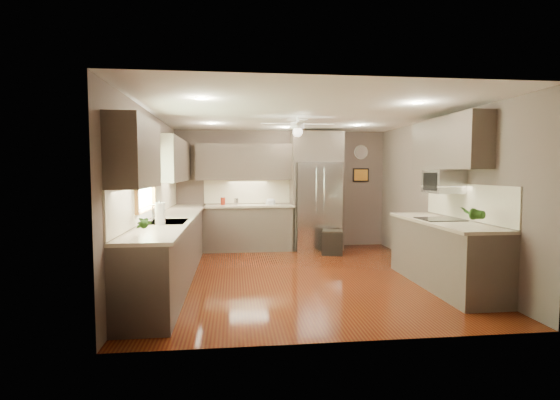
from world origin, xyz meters
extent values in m
plane|color=#481409|center=(0.00, 0.00, 0.00)|extent=(5.00, 5.00, 0.00)
plane|color=white|center=(0.00, 0.00, 2.50)|extent=(5.00, 5.00, 0.00)
plane|color=#64544C|center=(0.00, 2.50, 1.25)|extent=(4.50, 0.00, 4.50)
plane|color=#64544C|center=(0.00, -2.50, 1.25)|extent=(4.50, 0.00, 4.50)
plane|color=#64544C|center=(-2.25, 0.00, 1.25)|extent=(0.00, 5.00, 5.00)
plane|color=#64544C|center=(2.25, 0.00, 1.25)|extent=(0.00, 5.00, 5.00)
cylinder|color=maroon|center=(-1.25, 2.22, 1.02)|extent=(0.11, 0.11, 0.15)
cylinder|color=silver|center=(-0.98, 2.23, 1.01)|extent=(0.10, 0.10, 0.13)
imported|color=white|center=(-2.09, -0.23, 1.04)|extent=(0.09, 0.09, 0.20)
imported|color=#2A5819|center=(-1.97, -1.84, 1.09)|extent=(0.17, 0.12, 0.30)
imported|color=#2A5819|center=(1.91, -1.49, 1.11)|extent=(0.23, 0.21, 0.33)
imported|color=#C6B195|center=(-0.27, 2.19, 0.96)|extent=(0.21, 0.21, 0.05)
cube|color=#4C3D37|center=(-1.95, 0.15, 0.45)|extent=(0.60, 4.70, 0.90)
cube|color=#C1AD9B|center=(-1.94, 0.15, 0.92)|extent=(0.65, 4.70, 0.04)
cube|color=#F0E8C5|center=(-2.24, 0.15, 1.20)|extent=(0.02, 4.70, 0.50)
cube|color=#4C3D37|center=(-0.72, 2.20, 0.45)|extent=(1.85, 0.60, 0.90)
cube|color=#C1AD9B|center=(-0.72, 2.19, 0.92)|extent=(1.85, 0.65, 0.04)
cube|color=#F0E8C5|center=(-0.72, 2.49, 1.20)|extent=(1.85, 0.02, 0.50)
cube|color=#4C3D37|center=(-2.08, -1.60, 1.83)|extent=(0.33, 1.20, 0.75)
cube|color=#4C3D37|center=(-2.08, 1.30, 1.83)|extent=(0.33, 2.40, 0.75)
cube|color=#4C3D37|center=(-0.72, 2.33, 1.83)|extent=(2.15, 0.33, 0.75)
cube|color=#4C3D37|center=(2.08, -0.55, 2.03)|extent=(0.33, 1.70, 0.75)
cube|color=#BFF2B2|center=(-2.23, -0.50, 1.55)|extent=(0.01, 1.00, 0.80)
cube|color=brown|center=(-2.21, -0.50, 1.98)|extent=(0.05, 1.12, 0.06)
cube|color=brown|center=(-2.21, -0.50, 1.12)|extent=(0.05, 1.12, 0.06)
cube|color=brown|center=(-2.21, -1.03, 1.55)|extent=(0.05, 0.06, 0.80)
cube|color=brown|center=(-2.21, 0.03, 1.55)|extent=(0.05, 0.06, 0.80)
cube|color=silver|center=(-1.93, -0.50, 0.93)|extent=(0.50, 0.70, 0.03)
cube|color=#262626|center=(-1.93, -0.50, 0.89)|extent=(0.44, 0.62, 0.05)
cylinder|color=silver|center=(-2.13, -0.50, 1.05)|extent=(0.02, 0.02, 0.24)
cylinder|color=silver|center=(-2.07, -0.50, 1.17)|extent=(0.16, 0.02, 0.02)
cube|color=silver|center=(0.70, 2.14, 0.91)|extent=(0.92, 0.72, 1.82)
cube|color=black|center=(0.70, 1.80, 0.66)|extent=(0.88, 0.02, 0.02)
cube|color=black|center=(0.70, 1.79, 1.25)|extent=(0.01, 0.02, 1.00)
cylinder|color=silver|center=(0.62, 1.76, 1.25)|extent=(0.02, 0.02, 0.90)
cylinder|color=silver|center=(0.78, 1.76, 1.25)|extent=(0.02, 0.02, 0.90)
cube|color=#4C3D37|center=(0.70, 2.20, 2.14)|extent=(1.04, 0.60, 0.63)
cube|color=#4C3D37|center=(0.20, 2.20, 0.91)|extent=(0.06, 0.60, 1.82)
cube|color=#4C3D37|center=(1.20, 2.20, 0.91)|extent=(0.06, 0.60, 1.82)
cube|color=#4C3D37|center=(1.93, -0.80, 0.45)|extent=(0.65, 2.20, 0.90)
cube|color=#C1AD9B|center=(1.91, -0.80, 0.92)|extent=(0.70, 2.20, 0.04)
cube|color=#F0E8C5|center=(2.24, -0.80, 1.20)|extent=(0.02, 2.20, 0.50)
cube|color=black|center=(1.91, -0.70, 0.94)|extent=(0.56, 0.52, 0.01)
cube|color=silver|center=(2.03, -0.55, 1.48)|extent=(0.42, 0.55, 0.34)
cube|color=black|center=(1.82, -0.55, 1.48)|extent=(0.02, 0.40, 0.26)
cylinder|color=white|center=(0.00, 0.30, 2.46)|extent=(0.03, 0.03, 0.08)
cylinder|color=white|center=(0.00, 0.30, 2.36)|extent=(0.22, 0.22, 0.10)
sphere|color=white|center=(0.00, 0.30, 2.26)|extent=(0.16, 0.16, 0.16)
cube|color=white|center=(0.35, 0.30, 2.38)|extent=(0.48, 0.11, 0.01)
cube|color=white|center=(0.00, 0.65, 2.38)|extent=(0.11, 0.48, 0.01)
cube|color=white|center=(-0.35, 0.30, 2.38)|extent=(0.48, 0.11, 0.01)
cube|color=white|center=(0.00, -0.05, 2.38)|extent=(0.11, 0.48, 0.01)
cylinder|color=white|center=(-1.40, 1.30, 2.49)|extent=(0.14, 0.14, 0.01)
cylinder|color=white|center=(1.30, 1.30, 2.49)|extent=(0.14, 0.14, 0.01)
cylinder|color=white|center=(-1.40, -1.20, 2.49)|extent=(0.14, 0.14, 0.01)
cylinder|color=white|center=(1.30, -1.20, 2.49)|extent=(0.14, 0.14, 0.01)
cylinder|color=white|center=(0.00, 1.80, 2.49)|extent=(0.14, 0.14, 0.01)
cylinder|color=white|center=(1.75, 2.48, 2.05)|extent=(0.30, 0.03, 0.30)
cylinder|color=silver|center=(1.75, 2.47, 2.05)|extent=(0.29, 0.00, 0.29)
cube|color=black|center=(1.75, 2.48, 1.55)|extent=(0.36, 0.03, 0.30)
cube|color=#BF7926|center=(1.75, 2.46, 1.55)|extent=(0.30, 0.01, 0.24)
cube|color=black|center=(0.90, 1.55, 0.23)|extent=(0.50, 0.50, 0.45)
cube|color=black|center=(0.90, 1.55, 0.46)|extent=(0.47, 0.47, 0.03)
cylinder|color=white|center=(-1.97, -0.85, 1.08)|extent=(0.12, 0.12, 0.29)
cylinder|color=silver|center=(-1.97, -0.85, 1.09)|extent=(0.02, 0.02, 0.31)
camera|label=1|loc=(-1.02, -6.17, 1.62)|focal=26.00mm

